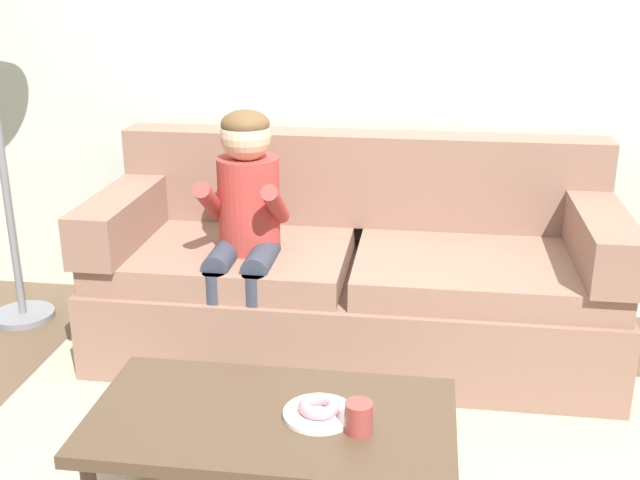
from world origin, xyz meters
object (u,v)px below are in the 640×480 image
(couch, at_px, (354,277))
(donut, at_px, (319,406))
(coffee_table, at_px, (272,427))
(person_child, at_px, (245,216))
(mug, at_px, (359,417))

(couch, relative_size, donut, 18.53)
(coffee_table, height_order, person_child, person_child)
(couch, xyz_separation_m, coffee_table, (-0.11, -1.29, 0.04))
(person_child, relative_size, mug, 12.24)
(donut, distance_m, mug, 0.14)
(person_child, height_order, mug, person_child)
(couch, distance_m, mug, 1.35)
(mug, bearing_deg, couch, 96.25)
(couch, bearing_deg, person_child, -154.80)
(person_child, bearing_deg, donut, -66.59)
(couch, height_order, person_child, person_child)
(couch, bearing_deg, coffee_table, -94.99)
(coffee_table, height_order, donut, donut)
(couch, relative_size, coffee_table, 2.09)
(person_child, distance_m, mug, 1.29)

